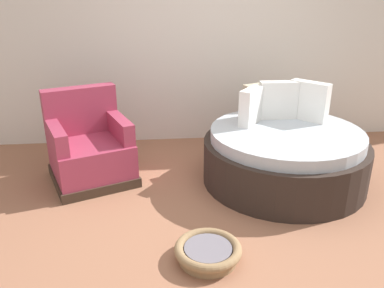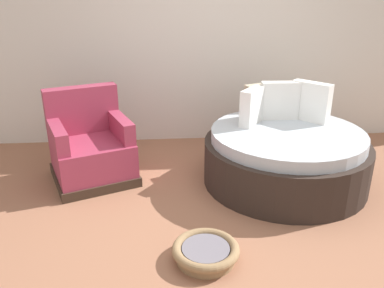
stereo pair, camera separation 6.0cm
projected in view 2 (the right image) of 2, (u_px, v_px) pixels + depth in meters
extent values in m
cube|color=#936047|center=(218.00, 224.00, 3.42)|extent=(8.00, 8.00, 0.02)
cube|color=silver|center=(197.00, 21.00, 4.81)|extent=(8.00, 0.12, 3.04)
cylinder|color=#2D231E|center=(285.00, 162.00, 4.07)|extent=(1.68, 1.68, 0.45)
cylinder|color=#B2BCC6|center=(287.00, 136.00, 3.96)|extent=(1.54, 1.54, 0.12)
cube|color=white|center=(311.00, 102.00, 4.16)|extent=(0.37, 0.39, 0.42)
cube|color=#BCB293|center=(293.00, 101.00, 4.32)|extent=(0.35, 0.24, 0.33)
cube|color=white|center=(279.00, 101.00, 4.22)|extent=(0.41, 0.13, 0.41)
cube|color=#BCB293|center=(260.00, 101.00, 4.28)|extent=(0.39, 0.24, 0.37)
cube|color=white|center=(252.00, 106.00, 4.07)|extent=(0.32, 0.37, 0.38)
cube|color=#38281E|center=(94.00, 175.00, 4.18)|extent=(1.04, 1.04, 0.10)
cube|color=#99334C|center=(92.00, 156.00, 4.10)|extent=(0.99, 0.99, 0.34)
cube|color=#99334C|center=(82.00, 110.00, 4.20)|extent=(0.76, 0.43, 0.50)
cube|color=#99334C|center=(57.00, 136.00, 3.86)|extent=(0.37, 0.68, 0.22)
cube|color=#99334C|center=(120.00, 126.00, 4.12)|extent=(0.37, 0.68, 0.22)
cylinder|color=#8E704C|center=(206.00, 256.00, 2.94)|extent=(0.44, 0.44, 0.06)
torus|color=#8E704C|center=(206.00, 249.00, 2.92)|extent=(0.51, 0.51, 0.07)
cylinder|color=slate|center=(206.00, 250.00, 2.92)|extent=(0.36, 0.36, 0.05)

